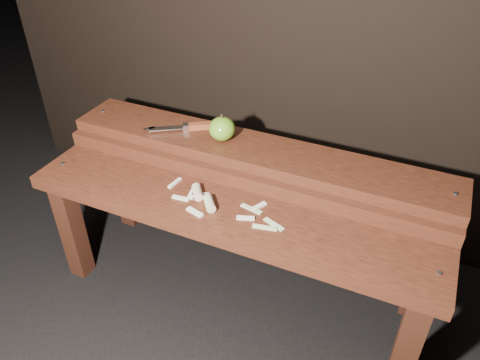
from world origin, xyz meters
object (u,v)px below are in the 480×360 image
at_px(apple, 222,129).
at_px(knife, 194,126).
at_px(bench_front_tier, 222,231).
at_px(bench_rear_tier, 254,171).

distance_m(apple, knife, 0.11).
bearing_deg(apple, knife, 170.05).
distance_m(bench_front_tier, knife, 0.37).
relative_size(bench_front_tier, knife, 5.72).
distance_m(bench_front_tier, apple, 0.31).
bearing_deg(knife, bench_front_tier, -48.91).
relative_size(bench_rear_tier, apple, 14.26).
height_order(bench_front_tier, knife, knife).
distance_m(bench_rear_tier, apple, 0.16).
bearing_deg(apple, bench_front_tier, -64.63).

